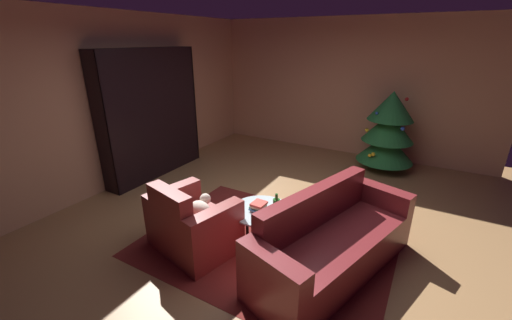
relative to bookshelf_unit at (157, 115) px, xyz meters
name	(u,v)px	position (x,y,z in m)	size (l,w,h in m)	color
ground_plane	(271,225)	(2.60, -0.65, -1.06)	(8.08, 8.08, 0.00)	#9F7448
wall_back	(348,88)	(2.60, 2.75, 0.31)	(5.73, 0.06, 2.72)	tan
wall_left	(114,102)	(-0.24, -0.65, 0.31)	(0.06, 6.85, 2.72)	tan
area_rug	(265,245)	(2.73, -1.08, -1.05)	(2.82, 2.11, 0.01)	maroon
bookshelf_unit	(157,115)	(0.00, 0.00, 0.00)	(0.34, 1.95, 2.17)	black
armchair_red	(192,225)	(2.02, -1.54, -0.75)	(1.09, 0.92, 0.85)	maroon
couch_red	(331,244)	(3.52, -1.08, -0.75)	(1.31, 2.17, 0.86)	maroon
coffee_table	(261,212)	(2.64, -1.01, -0.67)	(0.72, 0.72, 0.42)	black
book_stack_on_table	(259,207)	(2.63, -1.06, -0.58)	(0.21, 0.18, 0.11)	gray
bottle_on_table	(276,206)	(2.84, -1.02, -0.53)	(0.08, 0.08, 0.26)	#205B20
decorated_tree	(388,130)	(3.55, 2.11, -0.30)	(1.01, 1.01, 1.46)	brown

